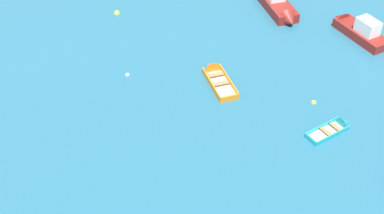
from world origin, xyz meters
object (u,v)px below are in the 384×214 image
Objects in this scene: rowboat_orange_near_camera at (214,74)px; mooring_buoy_trailing at (127,75)px; mooring_buoy_central at (314,103)px; rowboat_turquoise_near_right at (337,127)px; motor_launch_maroon_cluster_outer at (278,5)px; mooring_buoy_far_field at (117,13)px; motor_launch_maroon_back_row_left at (358,29)px.

rowboat_orange_near_camera is 14.83× the size of mooring_buoy_trailing.
rowboat_orange_near_camera is at bearing 154.37° from mooring_buoy_central.
motor_launch_maroon_cluster_outer is at bearing 95.87° from rowboat_turquoise_near_right.
mooring_buoy_central is 1.18× the size of mooring_buoy_trailing.
mooring_buoy_central reaches higher than mooring_buoy_trailing.
rowboat_orange_near_camera is at bearing -49.00° from mooring_buoy_far_field.
mooring_buoy_trailing is (1.48, -8.36, 0.00)m from mooring_buoy_far_field.
rowboat_orange_near_camera is at bearing -123.46° from motor_launch_maroon_cluster_outer.
mooring_buoy_central is 0.70× the size of mooring_buoy_far_field.
motor_launch_maroon_back_row_left is 11.19× the size of mooring_buoy_far_field.
mooring_buoy_central is 17.96m from mooring_buoy_far_field.
motor_launch_maroon_back_row_left is at bearing -11.37° from mooring_buoy_far_field.
motor_launch_maroon_cluster_outer reaches higher than rowboat_orange_near_camera.
motor_launch_maroon_cluster_outer is at bearing 35.60° from mooring_buoy_trailing.
mooring_buoy_trailing is at bearing -79.94° from mooring_buoy_far_field.
motor_launch_maroon_cluster_outer reaches higher than rowboat_turquoise_near_right.
motor_launch_maroon_back_row_left is 1.69× the size of rowboat_turquoise_near_right.
mooring_buoy_trailing is (-17.20, -4.60, -0.56)m from motor_launch_maroon_back_row_left.
rowboat_orange_near_camera is 1.34× the size of rowboat_turquoise_near_right.
rowboat_orange_near_camera is 0.69× the size of motor_launch_maroon_cluster_outer.
rowboat_turquoise_near_right is at bearing -111.63° from motor_launch_maroon_back_row_left.
mooring_buoy_far_field reaches higher than mooring_buoy_central.
motor_launch_maroon_cluster_outer is 12.84× the size of mooring_buoy_far_field.
motor_launch_maroon_cluster_outer is 13.18m from mooring_buoy_far_field.
mooring_buoy_central is 12.66m from mooring_buoy_trailing.
motor_launch_maroon_back_row_left reaches higher than mooring_buoy_trailing.
mooring_buoy_trailing is at bearing 165.19° from mooring_buoy_central.
motor_launch_maroon_back_row_left is 9.29m from mooring_buoy_central.
mooring_buoy_far_field is at bearing 136.17° from rowboat_turquoise_near_right.
rowboat_orange_near_camera is 11.40m from mooring_buoy_far_field.
rowboat_orange_near_camera is 10.33m from motor_launch_maroon_cluster_outer.
rowboat_turquoise_near_right is 20.25m from mooring_buoy_far_field.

